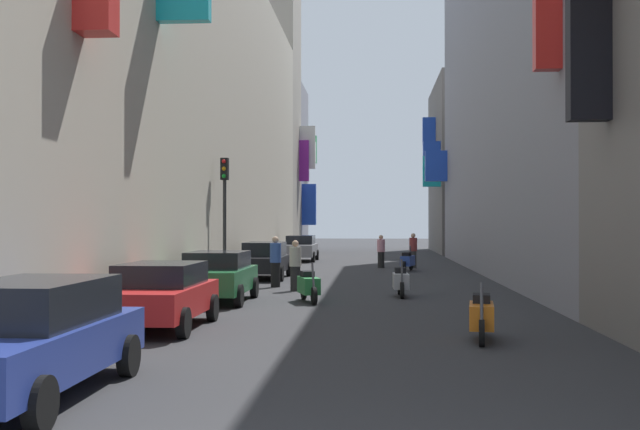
{
  "coord_description": "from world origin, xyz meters",
  "views": [
    {
      "loc": [
        0.52,
        -4.88,
        2.21
      ],
      "look_at": [
        -1.73,
        27.3,
        2.51
      ],
      "focal_mm": 43.64,
      "sensor_mm": 36.0,
      "label": 1
    }
  ],
  "objects_px": {
    "parked_car_grey": "(301,248)",
    "scooter_blue": "(408,261)",
    "pedestrian_mid_street": "(413,251)",
    "pedestrian_near_right": "(381,252)",
    "parked_car_blue": "(29,337)",
    "pedestrian_crossing": "(275,262)",
    "scooter_orange": "(482,316)",
    "pedestrian_near_left": "(295,266)",
    "traffic_light_near_corner": "(225,199)",
    "scooter_silver": "(401,281)",
    "parked_car_red": "(160,294)",
    "scooter_green": "(309,285)",
    "parked_car_green": "(217,275)",
    "parked_car_black": "(264,259)"
  },
  "relations": [
    {
      "from": "parked_car_grey",
      "to": "scooter_blue",
      "type": "distance_m",
      "value": 10.34
    },
    {
      "from": "pedestrian_mid_street",
      "to": "pedestrian_near_right",
      "type": "bearing_deg",
      "value": -174.24
    },
    {
      "from": "parked_car_blue",
      "to": "pedestrian_crossing",
      "type": "relative_size",
      "value": 2.59
    },
    {
      "from": "parked_car_blue",
      "to": "pedestrian_mid_street",
      "type": "distance_m",
      "value": 29.03
    },
    {
      "from": "scooter_blue",
      "to": "scooter_orange",
      "type": "bearing_deg",
      "value": -88.63
    },
    {
      "from": "pedestrian_crossing",
      "to": "pedestrian_near_right",
      "type": "height_order",
      "value": "pedestrian_crossing"
    },
    {
      "from": "pedestrian_near_right",
      "to": "parked_car_grey",
      "type": "bearing_deg",
      "value": 125.8
    },
    {
      "from": "pedestrian_near_left",
      "to": "pedestrian_mid_street",
      "type": "distance_m",
      "value": 13.73
    },
    {
      "from": "traffic_light_near_corner",
      "to": "parked_car_blue",
      "type": "bearing_deg",
      "value": -87.35
    },
    {
      "from": "scooter_silver",
      "to": "scooter_orange",
      "type": "bearing_deg",
      "value": -81.87
    },
    {
      "from": "parked_car_red",
      "to": "traffic_light_near_corner",
      "type": "bearing_deg",
      "value": 93.65
    },
    {
      "from": "scooter_silver",
      "to": "pedestrian_near_left",
      "type": "height_order",
      "value": "pedestrian_near_left"
    },
    {
      "from": "scooter_blue",
      "to": "traffic_light_near_corner",
      "type": "bearing_deg",
      "value": -126.27
    },
    {
      "from": "parked_car_red",
      "to": "scooter_silver",
      "type": "height_order",
      "value": "parked_car_red"
    },
    {
      "from": "pedestrian_crossing",
      "to": "pedestrian_near_right",
      "type": "xyz_separation_m",
      "value": [
        3.68,
        11.43,
        -0.07
      ]
    },
    {
      "from": "parked_car_blue",
      "to": "pedestrian_near_right",
      "type": "relative_size",
      "value": 2.82
    },
    {
      "from": "pedestrian_crossing",
      "to": "parked_car_red",
      "type": "bearing_deg",
      "value": -96.01
    },
    {
      "from": "parked_car_blue",
      "to": "traffic_light_near_corner",
      "type": "distance_m",
      "value": 16.94
    },
    {
      "from": "pedestrian_near_left",
      "to": "traffic_light_near_corner",
      "type": "distance_m",
      "value": 3.67
    },
    {
      "from": "scooter_green",
      "to": "pedestrian_near_left",
      "type": "xyz_separation_m",
      "value": [
        -0.72,
        3.46,
        0.35
      ]
    },
    {
      "from": "scooter_green",
      "to": "scooter_orange",
      "type": "bearing_deg",
      "value": -60.4
    },
    {
      "from": "parked_car_red",
      "to": "scooter_silver",
      "type": "distance_m",
      "value": 8.99
    },
    {
      "from": "scooter_green",
      "to": "scooter_blue",
      "type": "distance_m",
      "value": 14.3
    },
    {
      "from": "parked_car_grey",
      "to": "scooter_silver",
      "type": "bearing_deg",
      "value": -76.56
    },
    {
      "from": "scooter_orange",
      "to": "pedestrian_near_left",
      "type": "distance_m",
      "value": 11.14
    },
    {
      "from": "parked_car_green",
      "to": "parked_car_grey",
      "type": "distance_m",
      "value": 22.67
    },
    {
      "from": "parked_car_black",
      "to": "pedestrian_crossing",
      "type": "xyz_separation_m",
      "value": [
        0.95,
        -3.95,
        0.11
      ]
    },
    {
      "from": "pedestrian_near_right",
      "to": "pedestrian_mid_street",
      "type": "xyz_separation_m",
      "value": [
        1.56,
        0.16,
        0.05
      ]
    },
    {
      "from": "parked_car_black",
      "to": "scooter_orange",
      "type": "height_order",
      "value": "parked_car_black"
    },
    {
      "from": "pedestrian_near_right",
      "to": "traffic_light_near_corner",
      "type": "bearing_deg",
      "value": -115.48
    },
    {
      "from": "scooter_orange",
      "to": "traffic_light_near_corner",
      "type": "bearing_deg",
      "value": 121.53
    },
    {
      "from": "scooter_silver",
      "to": "parked_car_black",
      "type": "bearing_deg",
      "value": 125.87
    },
    {
      "from": "parked_car_red",
      "to": "pedestrian_mid_street",
      "type": "xyz_separation_m",
      "value": [
        6.34,
        21.98,
        0.11
      ]
    },
    {
      "from": "scooter_green",
      "to": "pedestrian_mid_street",
      "type": "height_order",
      "value": "pedestrian_mid_street"
    },
    {
      "from": "pedestrian_crossing",
      "to": "pedestrian_near_right",
      "type": "relative_size",
      "value": 1.09
    },
    {
      "from": "parked_car_green",
      "to": "scooter_green",
      "type": "relative_size",
      "value": 2.04
    },
    {
      "from": "scooter_silver",
      "to": "scooter_blue",
      "type": "bearing_deg",
      "value": 86.6
    },
    {
      "from": "parked_car_blue",
      "to": "pedestrian_crossing",
      "type": "xyz_separation_m",
      "value": [
        0.98,
        16.77,
        0.09
      ]
    },
    {
      "from": "parked_car_red",
      "to": "scooter_orange",
      "type": "bearing_deg",
      "value": -10.45
    },
    {
      "from": "scooter_blue",
      "to": "parked_car_red",
      "type": "bearing_deg",
      "value": -107.04
    },
    {
      "from": "parked_car_red",
      "to": "parked_car_blue",
      "type": "bearing_deg",
      "value": -88.99
    },
    {
      "from": "parked_car_blue",
      "to": "parked_car_black",
      "type": "relative_size",
      "value": 1.07
    },
    {
      "from": "pedestrian_mid_street",
      "to": "traffic_light_near_corner",
      "type": "xyz_separation_m",
      "value": [
        -7.0,
        -11.58,
        2.16
      ]
    },
    {
      "from": "parked_car_grey",
      "to": "parked_car_red",
      "type": "xyz_separation_m",
      "value": [
        -0.28,
        -28.07,
        -0.04
      ]
    },
    {
      "from": "pedestrian_near_left",
      "to": "scooter_orange",
      "type": "bearing_deg",
      "value": -65.99
    },
    {
      "from": "scooter_green",
      "to": "scooter_silver",
      "type": "relative_size",
      "value": 1.07
    },
    {
      "from": "parked_car_black",
      "to": "scooter_green",
      "type": "distance_m",
      "value": 9.18
    },
    {
      "from": "parked_car_blue",
      "to": "scooter_green",
      "type": "distance_m",
      "value": 12.16
    },
    {
      "from": "scooter_blue",
      "to": "traffic_light_near_corner",
      "type": "height_order",
      "value": "traffic_light_near_corner"
    },
    {
      "from": "scooter_silver",
      "to": "pedestrian_mid_street",
      "type": "distance_m",
      "value": 14.72
    }
  ]
}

